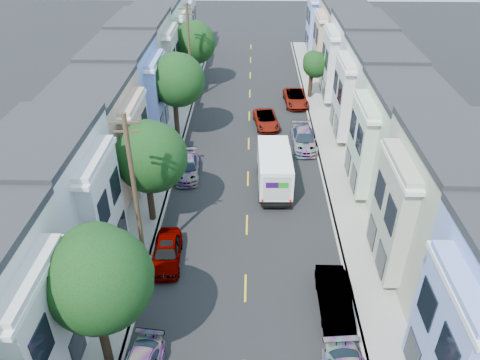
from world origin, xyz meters
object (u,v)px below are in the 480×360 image
(tree_c, at_px, (150,157))
(parked_left_c, at_px, (167,252))
(parked_left_d, at_px, (187,168))
(parked_right_b, at_px, (334,298))
(tree_b, at_px, (97,280))
(tree_e, at_px, (194,43))
(tree_d, at_px, (177,80))
(lead_sedan, at_px, (266,120))
(tree_far_r, at_px, (315,65))
(utility_pole_near, at_px, (135,194))
(parked_right_c, at_px, (304,139))
(fedex_truck, at_px, (274,168))
(utility_pole_far, at_px, (189,54))
(parked_right_d, at_px, (296,98))

(tree_c, distance_m, parked_left_c, 6.20)
(parked_left_d, height_order, parked_right_b, parked_right_b)
(tree_b, relative_size, tree_e, 1.07)
(tree_d, height_order, lead_sedan, tree_d)
(tree_d, xyz_separation_m, tree_far_r, (13.19, 10.06, -1.92))
(tree_c, xyz_separation_m, parked_left_d, (1.40, 6.10, -4.38))
(utility_pole_near, bearing_deg, tree_d, 90.01)
(parked_left_c, distance_m, parked_right_c, 18.23)
(tree_far_r, xyz_separation_m, utility_pole_near, (-13.19, -27.08, 1.48))
(fedex_truck, bearing_deg, parked_right_b, -77.93)
(parked_left_d, distance_m, parked_right_c, 11.03)
(utility_pole_far, distance_m, parked_left_c, 26.24)
(lead_sedan, distance_m, parked_right_b, 23.31)
(tree_d, xyz_separation_m, parked_right_b, (11.20, -20.37, -4.83))
(tree_d, xyz_separation_m, lead_sedan, (7.95, 2.71, -4.95))
(utility_pole_far, distance_m, parked_right_c, 15.94)
(parked_right_b, xyz_separation_m, parked_right_d, (0.00, 28.51, -0.07))
(tree_far_r, height_order, parked_left_c, tree_far_r)
(tree_c, height_order, fedex_truck, tree_c)
(fedex_truck, bearing_deg, utility_pole_far, 114.82)
(tree_e, distance_m, parked_right_c, 18.83)
(tree_d, distance_m, tree_far_r, 16.70)
(tree_c, bearing_deg, tree_b, -90.00)
(tree_far_r, relative_size, lead_sedan, 1.10)
(tree_c, distance_m, tree_far_r, 26.27)
(tree_b, height_order, parked_right_b, tree_b)
(tree_b, relative_size, utility_pole_far, 0.80)
(utility_pole_near, bearing_deg, lead_sedan, 68.06)
(tree_far_r, relative_size, parked_left_c, 1.13)
(tree_e, bearing_deg, tree_d, -90.00)
(tree_c, bearing_deg, parked_left_c, -71.65)
(tree_d, relative_size, fedex_truck, 1.26)
(tree_e, bearing_deg, tree_b, -90.00)
(parked_right_c, bearing_deg, tree_far_r, 79.14)
(tree_b, xyz_separation_m, utility_pole_far, (0.00, 33.22, -0.45))
(fedex_truck, relative_size, parked_left_d, 1.41)
(lead_sedan, bearing_deg, parked_right_d, 51.53)
(lead_sedan, height_order, parked_right_d, parked_right_d)
(parked_right_b, bearing_deg, utility_pole_far, 110.67)
(utility_pole_near, relative_size, parked_right_d, 2.01)
(utility_pole_near, xyz_separation_m, fedex_truck, (8.32, 8.92, -3.46))
(tree_far_r, bearing_deg, parked_right_d, -136.05)
(parked_right_d, bearing_deg, tree_far_r, 40.29)
(utility_pole_far, bearing_deg, tree_d, -90.01)
(tree_c, distance_m, lead_sedan, 17.82)
(tree_b, relative_size, fedex_truck, 1.26)
(tree_c, relative_size, utility_pole_far, 0.74)
(fedex_truck, height_order, parked_left_c, fedex_truck)
(tree_c, xyz_separation_m, tree_far_r, (13.19, 22.68, -1.38))
(parked_left_d, xyz_separation_m, parked_right_b, (9.80, -13.85, 0.09))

